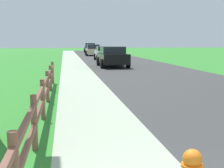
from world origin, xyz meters
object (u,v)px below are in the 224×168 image
(parked_car_beige, at_px, (93,50))
(parked_car_silver, at_px, (105,53))
(parked_suv_black, at_px, (112,57))
(parked_car_blue, at_px, (90,48))

(parked_car_beige, bearing_deg, parked_car_silver, -88.99)
(parked_car_silver, xyz_separation_m, parked_car_beige, (-0.19, 10.85, 0.02))
(parked_suv_black, height_order, parked_car_blue, parked_car_blue)
(parked_suv_black, height_order, parked_car_silver, parked_suv_black)
(parked_car_silver, distance_m, parked_car_beige, 10.85)
(parked_suv_black, distance_m, parked_car_blue, 28.93)
(parked_suv_black, bearing_deg, parked_car_beige, 89.25)
(parked_suv_black, bearing_deg, parked_car_blue, 88.55)
(parked_car_silver, height_order, parked_car_blue, parked_car_blue)
(parked_car_silver, height_order, parked_car_beige, parked_car_beige)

